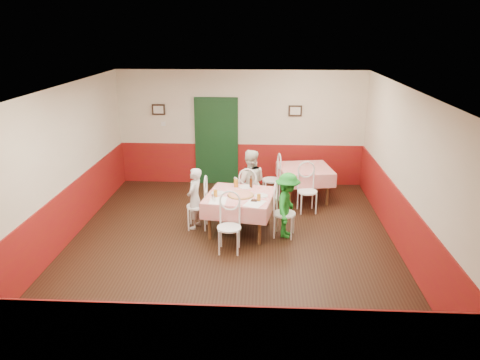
# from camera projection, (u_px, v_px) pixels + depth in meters

# --- Properties ---
(floor) EXTENTS (7.00, 7.00, 0.00)m
(floor) POSITION_uv_depth(u_px,v_px,m) (231.00, 244.00, 8.53)
(floor) COLOR black
(floor) RESTS_ON ground
(ceiling) EXTENTS (7.00, 7.00, 0.00)m
(ceiling) POSITION_uv_depth(u_px,v_px,m) (230.00, 89.00, 7.65)
(ceiling) COLOR white
(ceiling) RESTS_ON back_wall
(back_wall) EXTENTS (6.00, 0.10, 2.80)m
(back_wall) POSITION_uv_depth(u_px,v_px,m) (241.00, 128.00, 11.41)
(back_wall) COLOR beige
(back_wall) RESTS_ON ground
(front_wall) EXTENTS (6.00, 0.10, 2.80)m
(front_wall) POSITION_uv_depth(u_px,v_px,m) (205.00, 272.00, 4.77)
(front_wall) COLOR beige
(front_wall) RESTS_ON ground
(left_wall) EXTENTS (0.10, 7.00, 2.80)m
(left_wall) POSITION_uv_depth(u_px,v_px,m) (61.00, 168.00, 8.24)
(left_wall) COLOR beige
(left_wall) RESTS_ON ground
(right_wall) EXTENTS (0.10, 7.00, 2.80)m
(right_wall) POSITION_uv_depth(u_px,v_px,m) (406.00, 173.00, 7.94)
(right_wall) COLOR beige
(right_wall) RESTS_ON ground
(wainscot_back) EXTENTS (6.00, 0.03, 1.00)m
(wainscot_back) POSITION_uv_depth(u_px,v_px,m) (241.00, 164.00, 11.68)
(wainscot_back) COLOR maroon
(wainscot_back) RESTS_ON ground
(wainscot_front) EXTENTS (6.00, 0.03, 1.00)m
(wainscot_front) POSITION_uv_depth(u_px,v_px,m) (208.00, 345.00, 5.07)
(wainscot_front) COLOR maroon
(wainscot_front) RESTS_ON ground
(wainscot_left) EXTENTS (0.03, 7.00, 1.00)m
(wainscot_left) POSITION_uv_depth(u_px,v_px,m) (68.00, 215.00, 8.53)
(wainscot_left) COLOR maroon
(wainscot_left) RESTS_ON ground
(wainscot_right) EXTENTS (0.03, 7.00, 1.00)m
(wainscot_right) POSITION_uv_depth(u_px,v_px,m) (400.00, 222.00, 8.22)
(wainscot_right) COLOR maroon
(wainscot_right) RESTS_ON ground
(door) EXTENTS (0.96, 0.06, 2.10)m
(door) POSITION_uv_depth(u_px,v_px,m) (217.00, 142.00, 11.50)
(door) COLOR black
(door) RESTS_ON ground
(picture_left) EXTENTS (0.32, 0.03, 0.26)m
(picture_left) POSITION_uv_depth(u_px,v_px,m) (159.00, 110.00, 11.32)
(picture_left) COLOR black
(picture_left) RESTS_ON back_wall
(picture_right) EXTENTS (0.32, 0.03, 0.26)m
(picture_right) POSITION_uv_depth(u_px,v_px,m) (295.00, 111.00, 11.15)
(picture_right) COLOR black
(picture_right) RESTS_ON back_wall
(thermostat) EXTENTS (0.10, 0.03, 0.10)m
(thermostat) POSITION_uv_depth(u_px,v_px,m) (163.00, 124.00, 11.42)
(thermostat) COLOR white
(thermostat) RESTS_ON back_wall
(main_table) EXTENTS (1.41, 1.41, 0.77)m
(main_table) POSITION_uv_depth(u_px,v_px,m) (240.00, 214.00, 8.92)
(main_table) COLOR red
(main_table) RESTS_ON ground
(second_table) EXTENTS (1.28, 1.28, 0.77)m
(second_table) POSITION_uv_depth(u_px,v_px,m) (304.00, 184.00, 10.60)
(second_table) COLOR red
(second_table) RESTS_ON ground
(chair_left) EXTENTS (0.42, 0.42, 0.90)m
(chair_left) POSITION_uv_depth(u_px,v_px,m) (197.00, 206.00, 9.08)
(chair_left) COLOR white
(chair_left) RESTS_ON ground
(chair_right) EXTENTS (0.49, 0.49, 0.90)m
(chair_right) POSITION_uv_depth(u_px,v_px,m) (284.00, 214.00, 8.72)
(chair_right) COLOR white
(chair_right) RESTS_ON ground
(chair_far) EXTENTS (0.48, 0.48, 0.90)m
(chair_far) POSITION_uv_depth(u_px,v_px,m) (249.00, 195.00, 9.69)
(chair_far) COLOR white
(chair_far) RESTS_ON ground
(chair_near) EXTENTS (0.43, 0.43, 0.90)m
(chair_near) POSITION_uv_depth(u_px,v_px,m) (229.00, 228.00, 8.11)
(chair_near) COLOR white
(chair_near) RESTS_ON ground
(chair_second_a) EXTENTS (0.48, 0.48, 0.90)m
(chair_second_a) POSITION_uv_depth(u_px,v_px,m) (271.00, 180.00, 10.62)
(chair_second_a) COLOR white
(chair_second_a) RESTS_ON ground
(chair_second_b) EXTENTS (0.48, 0.48, 0.90)m
(chair_second_b) POSITION_uv_depth(u_px,v_px,m) (307.00, 192.00, 9.87)
(chair_second_b) COLOR white
(chair_second_b) RESTS_ON ground
(pizza) EXTENTS (0.54, 0.54, 0.03)m
(pizza) POSITION_uv_depth(u_px,v_px,m) (241.00, 195.00, 8.74)
(pizza) COLOR #B74723
(pizza) RESTS_ON main_table
(plate_left) EXTENTS (0.29, 0.29, 0.01)m
(plate_left) POSITION_uv_depth(u_px,v_px,m) (218.00, 193.00, 8.86)
(plate_left) COLOR white
(plate_left) RESTS_ON main_table
(plate_right) EXTENTS (0.29, 0.29, 0.01)m
(plate_right) POSITION_uv_depth(u_px,v_px,m) (261.00, 196.00, 8.73)
(plate_right) COLOR white
(plate_right) RESTS_ON main_table
(plate_far) EXTENTS (0.29, 0.29, 0.01)m
(plate_far) POSITION_uv_depth(u_px,v_px,m) (245.00, 187.00, 9.19)
(plate_far) COLOR white
(plate_far) RESTS_ON main_table
(glass_a) EXTENTS (0.08, 0.08, 0.14)m
(glass_a) POSITION_uv_depth(u_px,v_px,m) (216.00, 193.00, 8.66)
(glass_a) COLOR #BF7219
(glass_a) RESTS_ON main_table
(glass_b) EXTENTS (0.08, 0.08, 0.13)m
(glass_b) POSITION_uv_depth(u_px,v_px,m) (259.00, 198.00, 8.47)
(glass_b) COLOR #BF7219
(glass_b) RESTS_ON main_table
(glass_c) EXTENTS (0.09, 0.09, 0.15)m
(glass_c) POSITION_uv_depth(u_px,v_px,m) (236.00, 183.00, 9.20)
(glass_c) COLOR #BF7219
(glass_c) RESTS_ON main_table
(beer_bottle) EXTENTS (0.07, 0.07, 0.22)m
(beer_bottle) POSITION_uv_depth(u_px,v_px,m) (251.00, 182.00, 9.14)
(beer_bottle) COLOR #381C0A
(beer_bottle) RESTS_ON main_table
(shaker_a) EXTENTS (0.04, 0.04, 0.09)m
(shaker_a) POSITION_uv_depth(u_px,v_px,m) (213.00, 198.00, 8.51)
(shaker_a) COLOR silver
(shaker_a) RESTS_ON main_table
(shaker_b) EXTENTS (0.04, 0.04, 0.09)m
(shaker_b) POSITION_uv_depth(u_px,v_px,m) (215.00, 199.00, 8.45)
(shaker_b) COLOR silver
(shaker_b) RESTS_ON main_table
(shaker_c) EXTENTS (0.04, 0.04, 0.09)m
(shaker_c) POSITION_uv_depth(u_px,v_px,m) (213.00, 196.00, 8.58)
(shaker_c) COLOR #B23319
(shaker_c) RESTS_ON main_table
(menu_left) EXTENTS (0.31, 0.41, 0.00)m
(menu_left) POSITION_uv_depth(u_px,v_px,m) (218.00, 200.00, 8.50)
(menu_left) COLOR white
(menu_left) RESTS_ON main_table
(menu_right) EXTENTS (0.43, 0.48, 0.00)m
(menu_right) POSITION_uv_depth(u_px,v_px,m) (254.00, 203.00, 8.37)
(menu_right) COLOR white
(menu_right) RESTS_ON main_table
(wallet) EXTENTS (0.12, 0.11, 0.02)m
(wallet) POSITION_uv_depth(u_px,v_px,m) (254.00, 200.00, 8.48)
(wallet) COLOR black
(wallet) RESTS_ON main_table
(diner_left) EXTENTS (0.39, 0.50, 1.21)m
(diner_left) POSITION_uv_depth(u_px,v_px,m) (195.00, 198.00, 9.04)
(diner_left) COLOR gray
(diner_left) RESTS_ON ground
(diner_far) EXTENTS (0.71, 0.56, 1.40)m
(diner_far) POSITION_uv_depth(u_px,v_px,m) (250.00, 183.00, 9.65)
(diner_far) COLOR gray
(diner_far) RESTS_ON ground
(diner_right) EXTENTS (0.61, 0.88, 1.24)m
(diner_right) POSITION_uv_depth(u_px,v_px,m) (287.00, 205.00, 8.65)
(diner_right) COLOR gray
(diner_right) RESTS_ON ground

